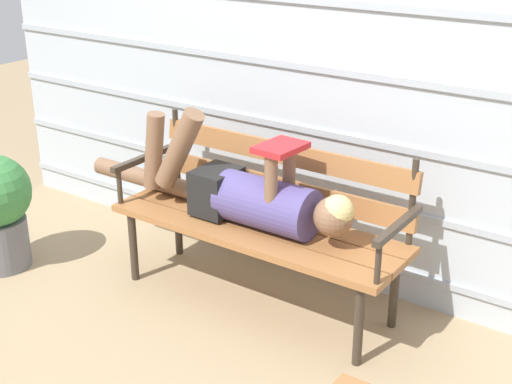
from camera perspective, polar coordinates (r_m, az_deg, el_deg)
ground_plane at (r=3.77m, az=-0.46°, el=-9.08°), size 12.00×12.00×0.00m
house_siding at (r=3.75m, az=4.24°, el=10.08°), size 4.49×0.08×2.35m
park_bench at (r=3.63m, az=0.63°, el=-1.67°), size 1.57×0.51×0.88m
reclining_person at (r=3.57m, az=-1.09°, el=-0.01°), size 1.72×0.26×0.57m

